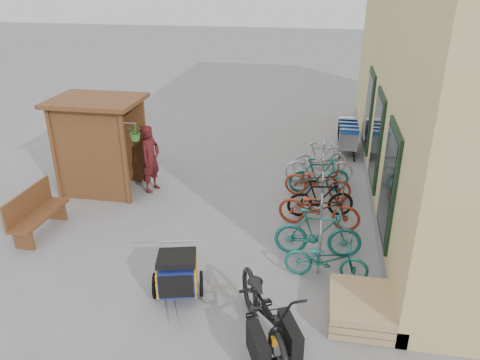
% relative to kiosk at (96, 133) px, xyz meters
% --- Properties ---
extents(ground, '(80.00, 80.00, 0.00)m').
position_rel_kiosk_xyz_m(ground, '(3.28, -2.47, -1.55)').
color(ground, gray).
extents(kiosk, '(2.49, 1.65, 2.40)m').
position_rel_kiosk_xyz_m(kiosk, '(0.00, 0.00, 0.00)').
color(kiosk, brown).
rests_on(kiosk, ground).
extents(bike_rack, '(0.05, 5.35, 0.86)m').
position_rel_kiosk_xyz_m(bike_rack, '(5.58, -0.07, -1.04)').
color(bike_rack, '#A5A8AD').
rests_on(bike_rack, ground).
extents(pallet_stack, '(1.00, 1.20, 0.40)m').
position_rel_kiosk_xyz_m(pallet_stack, '(6.28, -3.87, -1.34)').
color(pallet_stack, tan).
rests_on(pallet_stack, ground).
extents(bench, '(0.51, 1.61, 1.01)m').
position_rel_kiosk_xyz_m(bench, '(-0.41, -2.30, -1.04)').
color(bench, brown).
rests_on(bench, ground).
extents(shopping_carts, '(0.57, 1.93, 1.03)m').
position_rel_kiosk_xyz_m(shopping_carts, '(6.28, 3.99, -0.95)').
color(shopping_carts, silver).
rests_on(shopping_carts, ground).
extents(child_trailer, '(0.95, 1.49, 0.86)m').
position_rel_kiosk_xyz_m(child_trailer, '(3.19, -3.80, -1.07)').
color(child_trailer, navy).
rests_on(child_trailer, ground).
extents(cargo_bike, '(1.67, 2.43, 1.21)m').
position_rel_kiosk_xyz_m(cargo_bike, '(4.81, -4.68, -0.95)').
color(cargo_bike, black).
rests_on(cargo_bike, ground).
extents(person_kiosk, '(0.57, 0.72, 1.74)m').
position_rel_kiosk_xyz_m(person_kiosk, '(1.28, 0.20, -0.68)').
color(person_kiosk, maroon).
rests_on(person_kiosk, ground).
extents(bike_0, '(1.57, 0.64, 0.81)m').
position_rel_kiosk_xyz_m(bike_0, '(5.71, -2.85, -1.15)').
color(bike_0, '#1D7770').
rests_on(bike_0, ground).
extents(bike_1, '(1.72, 0.53, 1.02)m').
position_rel_kiosk_xyz_m(bike_1, '(5.53, -2.12, -1.04)').
color(bike_1, '#1D7770').
rests_on(bike_1, ground).
extents(bike_2, '(1.86, 0.86, 0.94)m').
position_rel_kiosk_xyz_m(bike_2, '(5.53, -0.96, -1.08)').
color(bike_2, maroon).
rests_on(bike_2, ground).
extents(bike_3, '(1.59, 0.73, 0.92)m').
position_rel_kiosk_xyz_m(bike_3, '(5.55, -0.46, -1.09)').
color(bike_3, black).
rests_on(bike_3, ground).
extents(bike_4, '(1.73, 0.83, 0.87)m').
position_rel_kiosk_xyz_m(bike_4, '(5.47, 0.51, -1.12)').
color(bike_4, maroon).
rests_on(bike_4, ground).
extents(bike_5, '(1.62, 0.81, 0.94)m').
position_rel_kiosk_xyz_m(bike_5, '(5.49, 0.84, -1.08)').
color(bike_5, '#1D7770').
rests_on(bike_5, ground).
extents(bike_6, '(1.88, 0.87, 0.95)m').
position_rel_kiosk_xyz_m(bike_6, '(5.47, 1.44, -1.08)').
color(bike_6, '#B9B8BE').
rests_on(bike_6, ground).
extents(bike_7, '(1.63, 0.91, 0.94)m').
position_rel_kiosk_xyz_m(bike_7, '(5.49, 2.01, -1.08)').
color(bike_7, '#B9B8BE').
rests_on(bike_7, ground).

